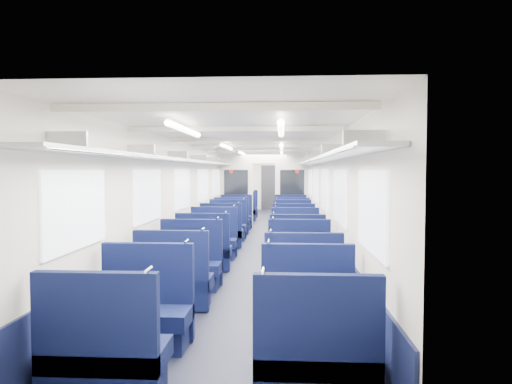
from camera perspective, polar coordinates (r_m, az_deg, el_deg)
The scene contains 37 objects.
floor at distance 11.86m, azimuth 0.52°, elevation -5.94°, with size 2.80×18.00×0.01m, color black.
ceiling at distance 11.74m, azimuth 0.52°, elevation 5.48°, with size 2.80×18.00×0.01m, color white.
wall_left at distance 11.89m, azimuth -6.23°, elevation -0.24°, with size 0.02×18.00×2.35m, color beige.
dado_left at distance 11.96m, azimuth -6.14°, elevation -4.19°, with size 0.03×17.90×0.70m, color #0F1433.
wall_right at distance 11.76m, azimuth 7.35°, elevation -0.28°, with size 0.02×18.00×2.35m, color beige.
dado_right at distance 11.83m, azimuth 7.25°, elevation -4.27°, with size 0.03×17.90×0.70m, color #0F1433.
wall_far at distance 20.73m, azimuth 1.71°, elevation 1.06°, with size 2.80×0.02×2.35m, color beige.
luggage_rack_left at distance 11.85m, azimuth -5.36°, elevation 3.62°, with size 0.36×17.40×0.18m.
luggage_rack_right at distance 11.73m, azimuth 6.46°, elevation 3.62°, with size 0.36×17.40×0.18m.
windows at distance 11.28m, azimuth 0.41°, elevation 0.86°, with size 2.78×15.60×0.75m.
ceiling_fittings at distance 11.48m, azimuth 0.46°, elevation 5.23°, with size 2.70×16.06×0.11m.
end_door at distance 20.68m, azimuth 1.71°, elevation 0.57°, with size 0.75×0.06×2.00m, color black.
bulkhead at distance 14.27m, azimuth 1.01°, elevation 0.51°, with size 2.80×0.10×2.35m.
seat_0 at distance 3.98m, azimuth -18.50°, elevation -19.03°, with size 0.96×0.53×1.07m.
seat_1 at distance 3.76m, azimuth 7.54°, elevation -20.30°, with size 0.96×0.53×1.07m.
seat_2 at distance 4.94m, azimuth -13.71°, elevation -14.61°, with size 0.96×0.53×1.07m.
seat_3 at distance 4.79m, azimuth 6.53°, elevation -15.13°, with size 0.96×0.53×1.07m.
seat_4 at distance 6.11m, azimuth -10.21°, elevation -11.19°, with size 0.96×0.53×1.07m.
seat_5 at distance 5.84m, azimuth 5.90°, elevation -11.82°, with size 0.96×0.53×1.07m.
seat_6 at distance 7.10m, azimuth -8.23°, elevation -9.21°, with size 0.96×0.53×1.07m.
seat_7 at distance 7.05m, azimuth 5.44°, elevation -9.27°, with size 0.96×0.53×1.07m.
seat_8 at distance 8.29m, azimuth -6.52°, elevation -7.45°, with size 0.96×0.53×1.07m.
seat_9 at distance 8.06m, azimuth 5.16°, elevation -7.74°, with size 0.96×0.53×1.07m.
seat_10 at distance 9.37m, azimuth -5.35°, elevation -6.26°, with size 0.96×0.53×1.07m.
seat_11 at distance 9.20m, azimuth 4.92°, elevation -6.42°, with size 0.96×0.53×1.07m.
seat_12 at distance 10.63m, azimuth -4.31°, elevation -5.17°, with size 0.96×0.53×1.07m.
seat_13 at distance 10.55m, azimuth 4.71°, elevation -5.24°, with size 0.96×0.53×1.07m.
seat_14 at distance 11.74m, azimuth -3.58°, elevation -4.41°, with size 0.96×0.53×1.07m.
seat_15 at distance 11.59m, azimuth 4.58°, elevation -4.51°, with size 0.96×0.53×1.07m.
seat_16 at distance 12.77m, azimuth -3.02°, elevation -3.83°, with size 0.96×0.53×1.07m.
seat_17 at distance 12.63m, azimuth 4.47°, elevation -3.91°, with size 0.96×0.53×1.07m.
seat_18 at distance 13.90m, azimuth -2.50°, elevation -3.29°, with size 0.96×0.53×1.07m.
seat_19 at distance 13.92m, azimuth 4.36°, elevation -3.29°, with size 0.96×0.53×1.07m.
seat_20 at distance 16.03m, azimuth -1.73°, elevation -2.48°, with size 0.96×0.53×1.07m.
seat_21 at distance 15.80m, azimuth 4.23°, elevation -2.56°, with size 0.96×0.53×1.07m.
seat_22 at distance 17.05m, azimuth -1.43°, elevation -2.16°, with size 0.96×0.53×1.07m.
seat_23 at distance 17.13m, azimuth 4.16°, elevation -2.14°, with size 0.96×0.53×1.07m.
Camera 1 is at (0.56, -11.71, 1.80)m, focal length 32.06 mm.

